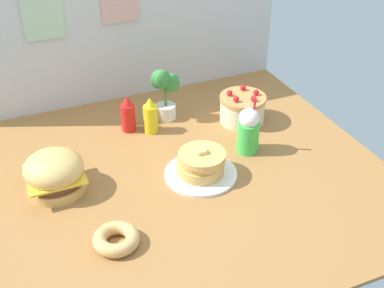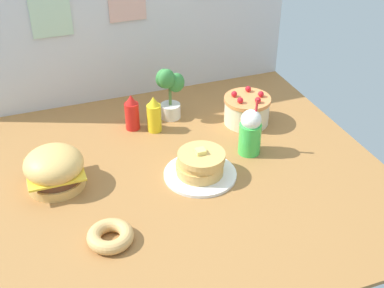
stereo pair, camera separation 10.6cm
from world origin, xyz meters
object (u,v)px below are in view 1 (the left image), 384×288
Objects in this scene: layer_cake at (242,108)px; potted_plant at (165,92)px; mustard_bottle at (150,116)px; cream_soda_cup at (248,131)px; donut_pink_glaze at (116,239)px; pancake_stack at (201,165)px; ketchup_bottle at (128,115)px; burger at (54,173)px.

layer_cake is 45.09cm from potted_plant.
cream_soda_cup is at bearing -43.49° from mustard_bottle.
donut_pink_glaze is at bearing -154.12° from cream_soda_cup.
cream_soda_cup is (31.27, 10.16, 6.49)cm from pancake_stack.
mustard_bottle is 0.66× the size of potted_plant.
ketchup_bottle is (-19.82, 54.50, 3.87)cm from pancake_stack.
donut_pink_glaze is at bearing -149.77° from pancake_stack.
ketchup_bottle is at bearing -169.92° from potted_plant.
layer_cake reaches higher than donut_pink_glaze.
ketchup_bottle is (-62.81, 16.01, 1.61)cm from layer_cake.
layer_cake is at bearing 41.84° from pancake_stack.
potted_plant is at bearing 39.64° from mustard_bottle.
mustard_bottle is at bearing 169.35° from layer_cake.
mustard_bottle is at bearing 100.43° from pancake_stack.
cream_soda_cup is at bearing -112.48° from layer_cake.
donut_pink_glaze is (15.78, -46.51, -6.45)cm from burger.
mustard_bottle is 1.08× the size of donut_pink_glaze.
burger is at bearing -151.47° from mustard_bottle.
burger is at bearing -149.28° from potted_plant.
burger is 0.87× the size of potted_plant.
layer_cake is 116.67cm from donut_pink_glaze.
cream_soda_cup is (98.42, -6.41, 2.81)cm from burger.
potted_plant is at bearing 10.08° from ketchup_bottle.
mustard_bottle is (-8.89, 48.25, 3.87)cm from pancake_stack.
layer_cake is at bearing 67.52° from cream_soda_cup.
potted_plant is at bearing 30.72° from burger.
pancake_stack is 1.83× the size of donut_pink_glaze.
layer_cake is 1.25× the size of mustard_bottle.
potted_plant is at bearing 119.61° from cream_soda_cup.
ketchup_bottle is 90.38cm from donut_pink_glaze.
burger is at bearing -168.75° from layer_cake.
donut_pink_glaze is at bearing -121.86° from potted_plant.
ketchup_bottle is 67.70cm from cream_soda_cup.
mustard_bottle is at bearing 136.51° from cream_soda_cup.
potted_plant is (3.70, 58.68, 11.30)cm from pancake_stack.
burger reaches higher than donut_pink_glaze.
cream_soda_cup reaches higher than donut_pink_glaze.
burger is 1.06× the size of layer_cake.
mustard_bottle is at bearing 28.53° from burger.
mustard_bottle is (58.27, 31.68, 0.18)cm from burger.
cream_soda_cup reaches higher than ketchup_bottle.
burger is at bearing -141.30° from ketchup_bottle.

